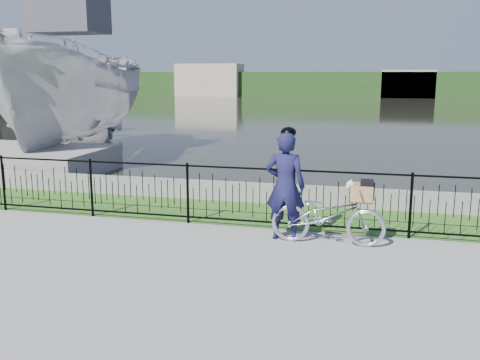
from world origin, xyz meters
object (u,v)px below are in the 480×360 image
(boat_near, at_px, (73,97))
(cyclist, at_px, (285,185))
(boat_far, at_px, (7,115))
(bicycle_rig, at_px, (329,214))

(boat_near, bearing_deg, cyclist, -41.02)
(cyclist, distance_m, boat_near, 10.93)
(cyclist, relative_size, boat_far, 0.16)
(bicycle_rig, height_order, boat_near, boat_near)
(cyclist, bearing_deg, boat_near, 138.98)
(bicycle_rig, bearing_deg, boat_near, 141.08)
(cyclist, distance_m, boat_far, 17.92)
(boat_near, distance_m, boat_far, 7.13)
(bicycle_rig, bearing_deg, boat_far, 142.33)
(bicycle_rig, distance_m, cyclist, 0.87)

